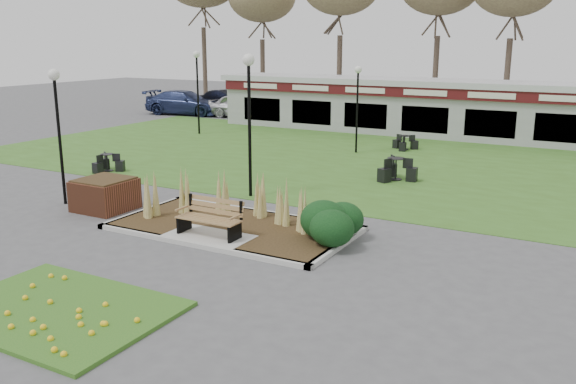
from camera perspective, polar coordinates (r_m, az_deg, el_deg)
The scene contains 17 objects.
ground at distance 15.43m, azimuth -7.71°, elevation -4.67°, with size 100.00×100.00×0.00m, color #515154.
lawn at distance 25.73m, azimuth 8.38°, elevation 2.92°, with size 34.00×16.00×0.02m, color #3B6620.
flower_bed at distance 12.29m, azimuth -20.76°, elevation -10.16°, with size 4.20×3.00×0.16m.
planting_bed at distance 15.72m, azimuth -1.07°, elevation -2.78°, with size 6.75×3.40×1.27m.
park_bench at distance 15.44m, azimuth -7.23°, elevation -2.35°, with size 1.70×0.66×0.93m.
brick_planter at distance 18.83m, azimuth -16.76°, elevation -0.19°, with size 1.50×1.50×0.95m.
food_pavilion at distance 33.01m, azimuth 13.42°, elevation 7.71°, with size 24.60×3.40×2.90m.
lamp_post_near_left at distance 19.50m, azimuth -20.83°, elevation 7.46°, with size 0.34×0.34×4.09m.
lamp_post_near_right at distance 19.16m, azimuth -3.67°, elevation 9.15°, with size 0.37×0.37×4.51m.
lamp_post_mid_right at distance 27.09m, azimuth 6.54°, elevation 9.46°, with size 0.32×0.32×3.82m.
lamp_post_far_left at distance 32.82m, azimuth -8.50°, elevation 10.88°, with size 0.36×0.36×4.36m.
bistro_set_a at distance 24.35m, azimuth -16.52°, elevation 2.41°, with size 1.25×1.12×0.66m.
bistro_set_b at distance 22.20m, azimuth 10.04°, elevation 1.81°, with size 1.38×1.49×0.80m.
bistro_set_d at distance 28.49m, azimuth 10.85°, elevation 4.36°, with size 1.20×1.12×0.64m.
car_silver at distance 39.77m, azimuth -4.33°, elevation 8.04°, with size 1.80×4.47×1.52m, color #BBBBC1.
car_black at distance 41.93m, azimuth -5.34°, elevation 8.40°, with size 1.72×4.94×1.63m, color black.
car_blue at distance 41.93m, azimuth -9.59°, elevation 8.25°, with size 2.24×5.51×1.60m, color navy.
Camera 1 is at (8.81, -11.67, 4.93)m, focal length 38.00 mm.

